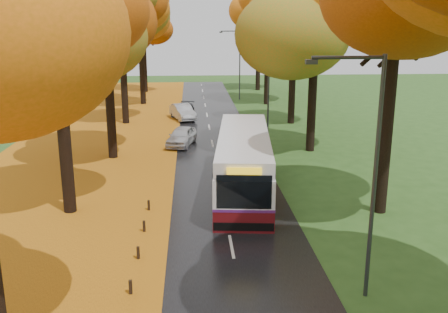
{
  "coord_description": "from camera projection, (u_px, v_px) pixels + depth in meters",
  "views": [
    {
      "loc": [
        -1.55,
        -6.66,
        8.91
      ],
      "look_at": [
        0.0,
        16.64,
        2.6
      ],
      "focal_mm": 40.0,
      "sensor_mm": 36.0,
      "label": 1
    }
  ],
  "objects": [
    {
      "name": "centre_line",
      "position": [
        216.0,
        161.0,
        32.91
      ],
      "size": [
        0.12,
        90.0,
        0.01
      ],
      "primitive_type": "cube",
      "color": "silver",
      "rests_on": "road"
    },
    {
      "name": "trees_left",
      "position": [
        102.0,
        12.0,
        31.95
      ],
      "size": [
        9.2,
        74.0,
        13.88
      ],
      "color": "black",
      "rests_on": "ground"
    },
    {
      "name": "car_dark",
      "position": [
        183.0,
        109.0,
        49.04
      ],
      "size": [
        2.5,
        4.17,
        1.13
      ],
      "primitive_type": "imported",
      "rotation": [
        0.0,
        0.0,
        -0.25
      ],
      "color": "black",
      "rests_on": "road"
    },
    {
      "name": "trees_right",
      "position": [
        323.0,
        10.0,
        32.69
      ],
      "size": [
        9.3,
        74.2,
        13.96
      ],
      "color": "black",
      "rests_on": "ground"
    },
    {
      "name": "car_white",
      "position": [
        182.0,
        136.0,
        36.92
      ],
      "size": [
        2.58,
        4.31,
        1.37
      ],
      "primitive_type": "imported",
      "rotation": [
        0.0,
        0.0,
        -0.25
      ],
      "color": "#BBBBC0",
      "rests_on": "road"
    },
    {
      "name": "bus",
      "position": [
        244.0,
        161.0,
        26.9
      ],
      "size": [
        3.9,
        12.06,
        3.12
      ],
      "rotation": [
        0.0,
        0.0,
        -0.1
      ],
      "color": "#520C10",
      "rests_on": "road"
    },
    {
      "name": "leaf_verge",
      "position": [
        77.0,
        164.0,
        32.34
      ],
      "size": [
        12.0,
        90.0,
        0.02
      ],
      "primitive_type": "cube",
      "color": "#7C410B",
      "rests_on": "ground"
    },
    {
      "name": "car_silver",
      "position": [
        183.0,
        112.0,
        46.77
      ],
      "size": [
        2.73,
        4.56,
        1.42
      ],
      "primitive_type": "imported",
      "rotation": [
        0.0,
        0.0,
        0.31
      ],
      "color": "#999CA0",
      "rests_on": "road"
    },
    {
      "name": "streetlamp_far",
      "position": [
        238.0,
        59.0,
        57.95
      ],
      "size": [
        2.45,
        0.18,
        8.0
      ],
      "color": "#333538",
      "rests_on": "ground"
    },
    {
      "name": "streetlamp_mid",
      "position": [
        265.0,
        81.0,
        36.76
      ],
      "size": [
        2.45,
        0.18,
        8.0
      ],
      "color": "#333538",
      "rests_on": "ground"
    },
    {
      "name": "road",
      "position": [
        216.0,
        161.0,
        32.91
      ],
      "size": [
        6.5,
        90.0,
        0.04
      ],
      "primitive_type": "cube",
      "color": "black",
      "rests_on": "ground"
    },
    {
      "name": "leaf_drift",
      "position": [
        169.0,
        162.0,
        32.71
      ],
      "size": [
        0.9,
        90.0,
        0.01
      ],
      "primitive_type": "cube",
      "color": "orange",
      "rests_on": "road"
    },
    {
      "name": "streetlamp_near",
      "position": [
        368.0,
        161.0,
        15.57
      ],
      "size": [
        2.45,
        0.18,
        8.0
      ],
      "color": "#333538",
      "rests_on": "ground"
    }
  ]
}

